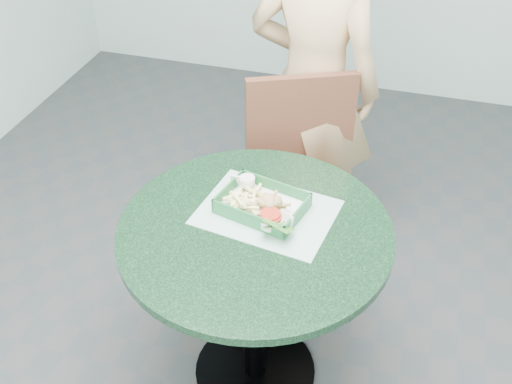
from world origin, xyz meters
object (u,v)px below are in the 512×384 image
(sauce_ramekin, at_px, (241,188))
(cafe_table, at_px, (255,269))
(crab_sandwich, at_px, (271,208))
(food_basket, at_px, (262,211))
(dining_chair, at_px, (292,173))
(diner_person, at_px, (314,75))

(sauce_ramekin, bearing_deg, cafe_table, -57.60)
(cafe_table, height_order, crab_sandwich, crab_sandwich)
(sauce_ramekin, bearing_deg, crab_sandwich, -30.51)
(food_basket, bearing_deg, dining_chair, 91.95)
(cafe_table, height_order, sauce_ramekin, sauce_ramekin)
(dining_chair, height_order, sauce_ramekin, dining_chair)
(cafe_table, bearing_deg, dining_chair, 91.80)
(food_basket, bearing_deg, sauce_ramekin, 147.50)
(food_basket, bearing_deg, crab_sandwich, -24.42)
(dining_chair, relative_size, sauce_ramekin, 16.90)
(cafe_table, distance_m, crab_sandwich, 0.23)
(cafe_table, xyz_separation_m, food_basket, (-0.00, 0.09, 0.19))
(food_basket, xyz_separation_m, crab_sandwich, (0.03, -0.01, 0.03))
(crab_sandwich, xyz_separation_m, sauce_ramekin, (-0.13, 0.07, -0.00))
(cafe_table, xyz_separation_m, sauce_ramekin, (-0.09, 0.15, 0.22))
(cafe_table, relative_size, food_basket, 3.31)
(cafe_table, distance_m, dining_chair, 0.64)
(cafe_table, xyz_separation_m, diner_person, (-0.00, 0.90, 0.28))
(dining_chair, distance_m, food_basket, 0.60)
(dining_chair, distance_m, diner_person, 0.43)
(diner_person, distance_m, crab_sandwich, 0.83)
(diner_person, xyz_separation_m, sauce_ramekin, (-0.09, -0.76, -0.06))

